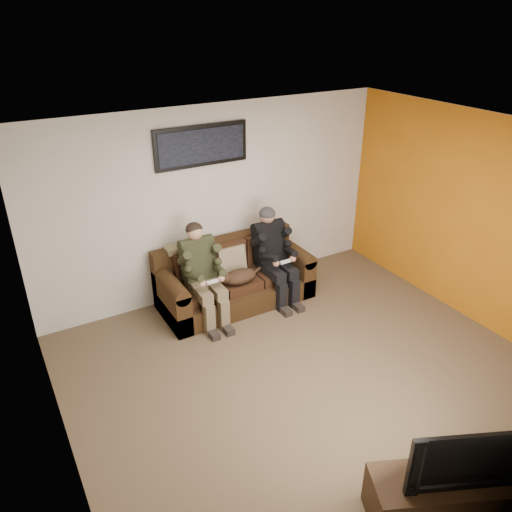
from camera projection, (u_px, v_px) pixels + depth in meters
floor at (308, 375)px, 5.54m from camera, size 5.00×5.00×0.00m
ceiling at (322, 142)px, 4.36m from camera, size 5.00×5.00×0.00m
wall_back at (216, 202)px, 6.69m from camera, size 5.00×0.00×5.00m
wall_left at (50, 350)px, 3.83m from camera, size 0.00×4.50×4.50m
wall_right at (482, 223)px, 6.06m from camera, size 0.00×4.50×4.50m
accent_wall_right at (481, 223)px, 6.06m from camera, size 0.00×4.50×4.50m
sofa at (233, 279)px, 6.81m from camera, size 2.05×0.89×0.84m
throw_pillow at (231, 260)px, 6.71m from camera, size 0.39×0.19×0.39m
throw_blanket at (181, 248)px, 6.50m from camera, size 0.42×0.21×0.07m
person_left at (202, 269)px, 6.27m from camera, size 0.51×0.87×1.27m
person_right at (273, 250)px, 6.74m from camera, size 0.51×0.86×1.27m
cat at (238, 277)px, 6.49m from camera, size 0.66×0.26×0.24m
framed_poster at (202, 146)px, 6.22m from camera, size 1.25×0.05×0.52m
tv_stand at (453, 496)px, 3.94m from camera, size 1.39×0.94×0.42m
television at (465, 452)px, 3.72m from camera, size 0.91×0.50×0.55m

